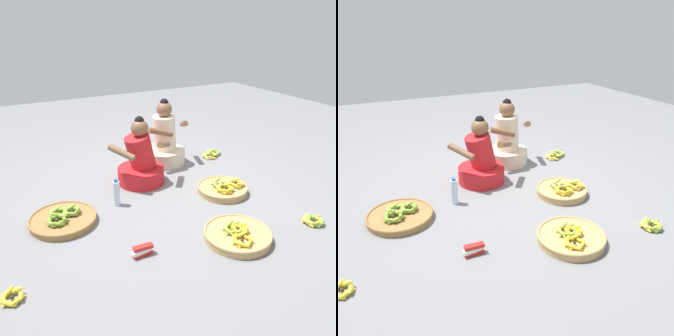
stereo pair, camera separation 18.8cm
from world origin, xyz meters
The scene contains 11 objects.
ground_plane centered at (0.00, 0.00, 0.00)m, with size 10.00×10.00×0.00m, color slate.
vendor_woman_front centered at (-0.07, 0.30, 0.24)m, with size 0.76×0.52×0.77m.
vendor_woman_behind centered at (0.43, 0.68, 0.27)m, with size 0.67×0.52×0.83m.
banana_basket_front_right centered at (-1.05, -0.14, 0.04)m, with size 0.61×0.61×0.14m.
banana_basket_back_left centered at (0.18, -1.10, 0.05)m, with size 0.57×0.57×0.14m.
banana_basket_mid_left centered at (0.58, -0.35, 0.05)m, with size 0.53×0.53×0.15m.
loose_bananas_front_left centered at (-1.57, -0.92, 0.03)m, with size 0.19×0.19×0.08m.
loose_bananas_near_vendor centered at (0.94, -1.23, 0.03)m, with size 0.21×0.21×0.09m.
loose_bananas_near_bicycle centered at (1.10, 0.59, 0.03)m, with size 0.32×0.29×0.10m.
water_bottle centered at (-0.50, -0.06, 0.13)m, with size 0.07×0.07×0.28m.
packet_carton_stack centered at (-0.61, -0.91, 0.04)m, with size 0.18×0.07×0.09m.
Camera 1 is at (-1.50, -2.95, 1.72)m, focal length 36.88 mm.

